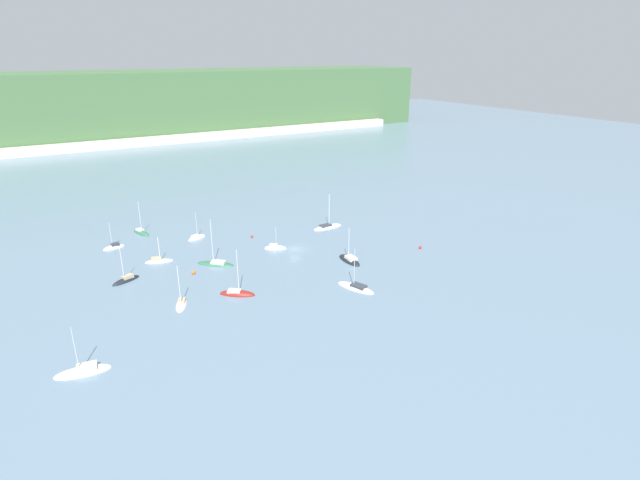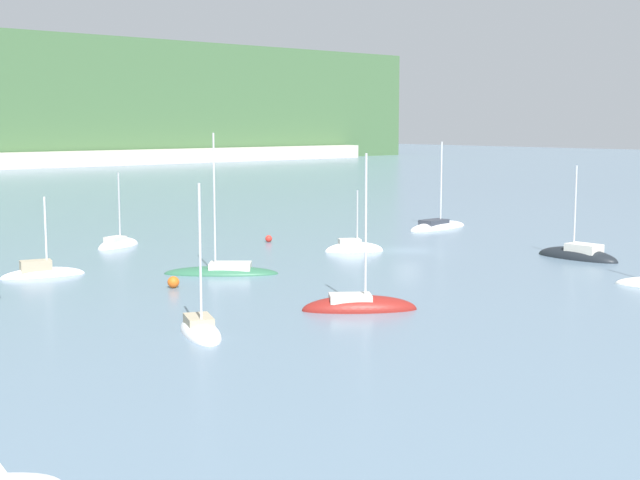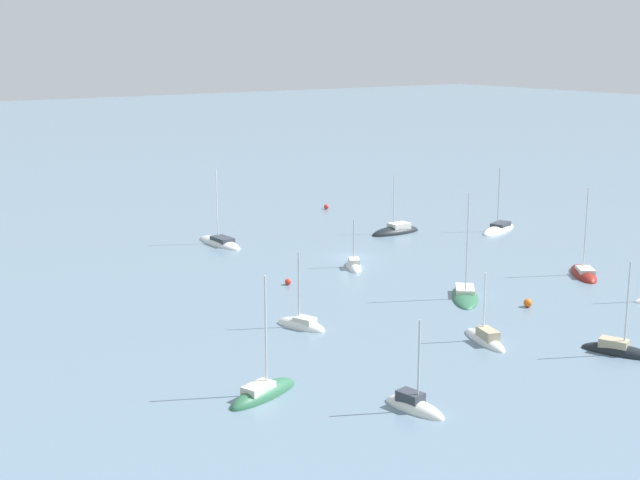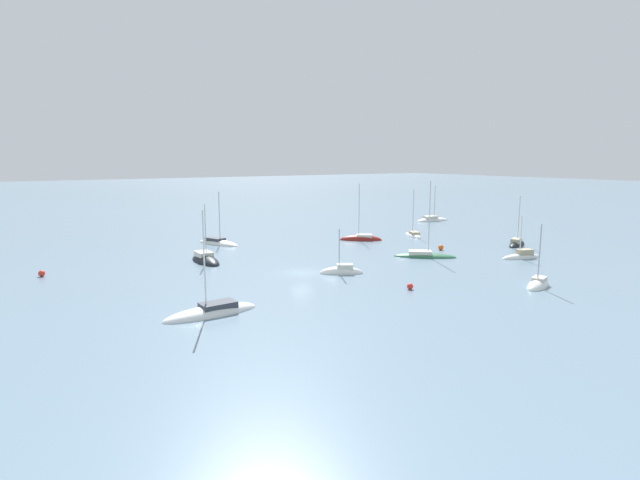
# 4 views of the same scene
# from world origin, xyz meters

# --- Properties ---
(ground_plane) EXTENTS (600.00, 600.00, 0.00)m
(ground_plane) POSITION_xyz_m (0.00, 0.00, 0.00)
(ground_plane) COLOR slate
(hillside_ridge) EXTENTS (349.28, 57.07, 35.02)m
(hillside_ridge) POSITION_xyz_m (0.00, 196.99, 17.51)
(hillside_ridge) COLOR #42663D
(hillside_ridge) RESTS_ON ground_plane
(shore_town_strip) EXTENTS (296.89, 6.00, 4.01)m
(shore_town_strip) POSITION_xyz_m (0.00, 164.95, 2.01)
(shore_town_strip) COLOR beige
(shore_town_strip) RESTS_ON ground_plane
(sailboat_0) EXTENTS (2.68, 7.59, 8.84)m
(sailboat_0) POSITION_xyz_m (7.55, -12.75, 0.10)
(sailboat_0) COLOR black
(sailboat_0) RESTS_ON ground_plane
(sailboat_1) EXTENTS (8.39, 3.98, 8.64)m
(sailboat_1) POSITION_xyz_m (-50.49, -28.21, 0.09)
(sailboat_1) COLOR silver
(sailboat_1) RESTS_ON ground_plane
(sailboat_2) EXTENTS (7.10, 6.13, 10.55)m
(sailboat_2) POSITION_xyz_m (-21.04, -15.71, 0.08)
(sailboat_2) COLOR maroon
(sailboat_2) RESTS_ON ground_plane
(sailboat_3) EXTENTS (8.28, 7.73, 11.29)m
(sailboat_3) POSITION_xyz_m (-19.75, 0.77, 0.10)
(sailboat_3) COLOR #2D6647
(sailboat_3) RESTS_ON ground_plane
(sailboat_4) EXTENTS (5.42, 3.46, 7.72)m
(sailboat_4) POSITION_xyz_m (-18.37, 19.51, 0.08)
(sailboat_4) COLOR white
(sailboat_4) RESTS_ON ground_plane
(sailboat_5) EXTENTS (8.94, 2.99, 10.22)m
(sailboat_5) POSITION_xyz_m (15.08, 9.63, 0.08)
(sailboat_5) COLOR silver
(sailboat_5) RESTS_ON ground_plane
(sailboat_6) EXTENTS (5.32, 2.46, 7.40)m
(sailboat_6) POSITION_xyz_m (-37.99, 23.10, 0.12)
(sailboat_6) COLOR white
(sailboat_6) RESTS_ON ground_plane
(sailboat_7) EXTENTS (4.23, 6.48, 8.87)m
(sailboat_7) POSITION_xyz_m (-31.77, -14.34, 0.10)
(sailboat_7) COLOR silver
(sailboat_7) RESTS_ON ground_plane
(sailboat_8) EXTENTS (6.50, 4.13, 8.67)m
(sailboat_8) POSITION_xyz_m (-38.94, 1.88, 0.12)
(sailboat_8) COLOR black
(sailboat_8) RESTS_ON ground_plane
(sailboat_9) EXTENTS (5.44, 4.17, 6.34)m
(sailboat_9) POSITION_xyz_m (-3.95, 2.84, 0.09)
(sailboat_9) COLOR white
(sailboat_9) RESTS_ON ground_plane
(sailboat_10) EXTENTS (3.97, 7.05, 9.88)m
(sailboat_10) POSITION_xyz_m (-29.96, 30.52, 0.09)
(sailboat_10) COLOR #2D6647
(sailboat_10) RESTS_ON ground_plane
(sailboat_11) EXTENTS (6.41, 3.25, 6.65)m
(sailboat_11) POSITION_xyz_m (-30.56, 8.80, 0.13)
(sailboat_11) COLOR silver
(sailboat_11) RESTS_ON ground_plane
(sailboat_12) EXTENTS (5.61, 8.99, 9.26)m
(sailboat_12) POSITION_xyz_m (0.90, -25.22, 0.08)
(sailboat_12) COLOR white
(sailboat_12) RESTS_ON ground_plane
(mooring_buoy_0) EXTENTS (0.67, 0.67, 0.67)m
(mooring_buoy_0) POSITION_xyz_m (-5.80, 12.87, 0.33)
(mooring_buoy_0) COLOR red
(mooring_buoy_0) RESTS_ON ground_plane
(mooring_buoy_1) EXTENTS (0.83, 0.83, 0.83)m
(mooring_buoy_1) POSITION_xyz_m (-25.68, -1.81, 0.41)
(mooring_buoy_1) COLOR orange
(mooring_buoy_1) RESTS_ON ground_plane
(mooring_buoy_2) EXTENTS (0.75, 0.75, 0.75)m
(mooring_buoy_2) POSITION_xyz_m (26.81, -15.01, 0.37)
(mooring_buoy_2) COLOR red
(mooring_buoy_2) RESTS_ON ground_plane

